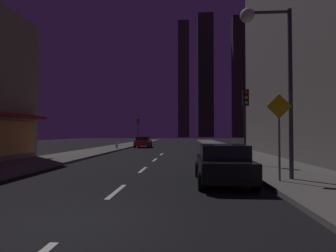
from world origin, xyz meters
TOP-DOWN VIEW (x-y plane):
  - ground_plane at (0.00, 32.00)m, footprint 78.00×136.00m
  - sidewalk_right at (7.00, 32.00)m, footprint 4.00×76.00m
  - sidewalk_left at (-7.00, 32.00)m, footprint 4.00×76.00m
  - lane_marking_center at (0.00, 8.40)m, footprint 0.16×23.00m
  - skyscraper_distant_tall at (0.75, 131.45)m, footprint 5.55×5.79m
  - skyscraper_distant_mid at (12.26, 139.13)m, footprint 8.10×7.10m
  - skyscraper_distant_short at (26.48, 123.43)m, footprint 5.39×5.44m
  - skyscraper_distant_slender at (35.74, 126.36)m, footprint 6.95×6.30m
  - car_parked_near at (3.60, 4.95)m, footprint 1.98×4.24m
  - car_parked_far at (-3.60, 30.80)m, footprint 1.98×4.24m
  - fire_hydrant_far_left at (-5.90, 25.77)m, footprint 0.42×0.30m
  - traffic_light_near_right at (5.50, 9.88)m, footprint 0.32×0.48m
  - traffic_light_far_left at (-5.50, 37.36)m, footprint 0.32×0.48m
  - street_lamp_right at (5.38, 5.19)m, footprint 1.96×0.56m
  - pedestrian_crossing_sign at (5.60, 4.70)m, footprint 0.91×0.08m

SIDE VIEW (x-z plane):
  - ground_plane at x=0.00m, z-range -0.10..0.00m
  - lane_marking_center at x=0.00m, z-range 0.00..0.01m
  - sidewalk_right at x=7.00m, z-range 0.00..0.15m
  - sidewalk_left at x=-7.00m, z-range 0.00..0.15m
  - fire_hydrant_far_left at x=-5.90m, z-range 0.13..0.78m
  - car_parked_near at x=3.60m, z-range 0.02..1.47m
  - car_parked_far at x=-3.60m, z-range 0.02..1.47m
  - pedestrian_crossing_sign at x=5.60m, z-range 0.44..3.59m
  - traffic_light_near_right at x=5.50m, z-range 1.09..5.29m
  - traffic_light_far_left at x=-5.50m, z-range 1.09..5.29m
  - street_lamp_right at x=5.38m, z-range 1.78..8.36m
  - skyscraper_distant_short at x=26.48m, z-range 0.00..56.86m
  - skyscraper_distant_tall at x=0.75m, z-range 0.00..58.58m
  - skyscraper_distant_slender at x=35.74m, z-range 0.00..59.26m
  - skyscraper_distant_mid at x=12.26m, z-range 0.00..65.17m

